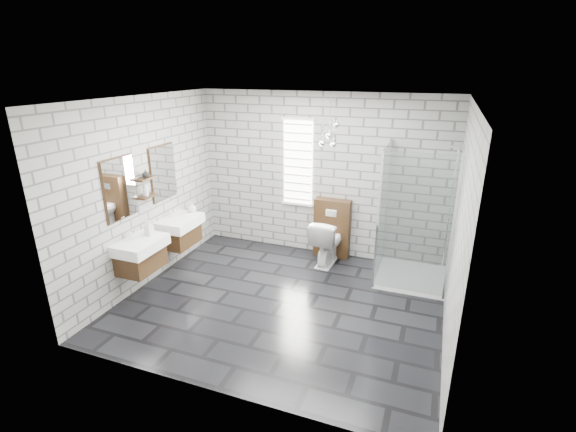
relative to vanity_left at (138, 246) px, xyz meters
The scene contains 20 objects.
floor 2.12m from the vanity_left, 14.78° to the left, with size 4.20×3.60×0.02m, color black.
ceiling 2.78m from the vanity_left, 14.78° to the left, with size 4.20×3.60×0.02m, color white.
wall_back 3.06m from the vanity_left, 50.49° to the left, with size 4.20×0.02×2.70m, color #9A9994.
wall_front 2.39m from the vanity_left, 34.42° to the right, with size 4.20×0.02×2.70m, color #9A9994.
wall_left 0.80m from the vanity_left, 111.96° to the left, with size 0.02×3.60×2.70m, color #9A9994.
wall_right 4.09m from the vanity_left, ahead, with size 0.02×3.60×2.70m, color #9A9994.
vanity_left is the anchor object (origin of this frame).
vanity_right 0.93m from the vanity_left, 90.00° to the left, with size 0.47×0.70×1.57m.
shelf_lower 0.73m from the vanity_left, 105.17° to the left, with size 0.14×0.30×0.03m, color #3B2512.
shelf_upper 0.95m from the vanity_left, 105.17° to the left, with size 0.14×0.30×0.03m, color #3B2512.
window 2.85m from the vanity_left, 56.59° to the left, with size 0.56×0.05×1.48m.
cistern_panel 3.09m from the vanity_left, 45.66° to the left, with size 0.60×0.20×1.00m, color #3B2512.
flush_plate 3.01m from the vanity_left, 44.26° to the left, with size 0.18×0.01×0.12m, color silver.
shower_enclosure 3.81m from the vanity_left, 26.32° to the left, with size 1.00×1.00×2.03m.
pendant_cluster 3.14m from the vanity_left, 40.86° to the left, with size 0.26×0.23×0.77m.
toilet 2.90m from the vanity_left, 41.51° to the left, with size 0.43×0.75×0.76m, color white.
soap_bottle_a 0.28m from the vanity_left, 75.77° to the left, with size 0.10×0.10×0.21m, color #B2B2B2.
soap_bottle_b 1.24m from the vanity_left, 86.58° to the left, with size 0.13×0.13×0.16m, color #B2B2B2.
soap_bottle_c 0.81m from the vanity_left, 105.27° to the left, with size 0.08×0.08×0.21m, color #B2B2B2.
vase 1.01m from the vanity_left, 103.86° to the left, with size 0.11×0.11×0.11m, color #B2B2B2.
Camera 1 is at (1.83, -4.66, 3.08)m, focal length 26.00 mm.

